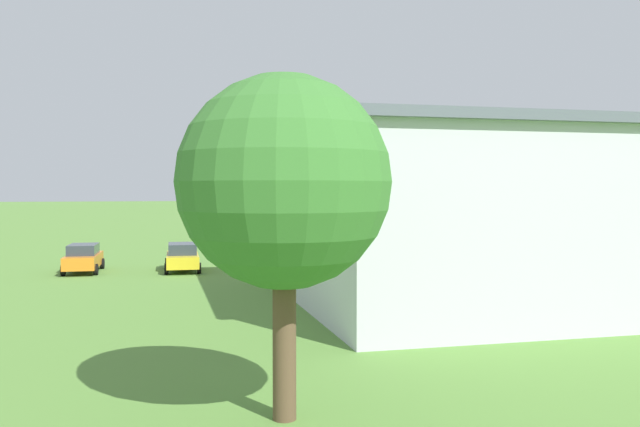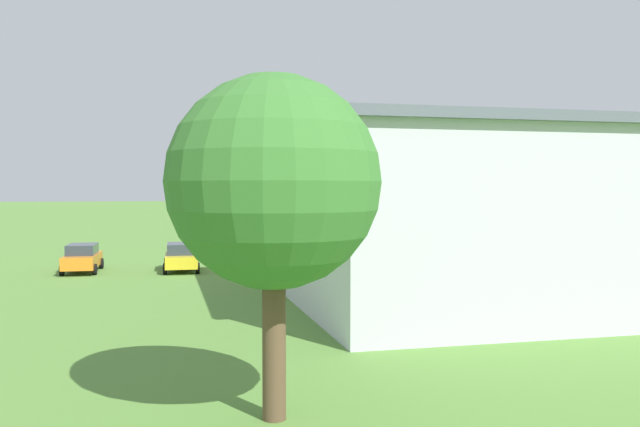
# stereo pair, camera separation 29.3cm
# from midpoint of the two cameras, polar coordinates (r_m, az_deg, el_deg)

# --- Properties ---
(ground_plane) EXTENTS (400.00, 400.00, 0.00)m
(ground_plane) POSITION_cam_midpoint_polar(r_m,az_deg,el_deg) (63.83, -1.34, -2.23)
(ground_plane) COLOR #568438
(hangar) EXTENTS (27.66, 16.76, 7.39)m
(hangar) POSITION_cam_midpoint_polar(r_m,az_deg,el_deg) (32.90, 21.59, -0.07)
(hangar) COLOR silver
(hangar) RESTS_ON ground_plane
(biplane) EXTENTS (8.01, 7.91, 4.00)m
(biplane) POSITION_cam_midpoint_polar(r_m,az_deg,el_deg) (65.78, -5.91, 1.15)
(biplane) COLOR silver
(car_blue) EXTENTS (2.05, 4.08, 1.62)m
(car_blue) POSITION_cam_midpoint_polar(r_m,az_deg,el_deg) (52.44, 23.03, -2.44)
(car_blue) COLOR #23389E
(car_blue) RESTS_ON ground_plane
(car_white) EXTENTS (2.44, 4.46, 1.66)m
(car_white) POSITION_cam_midpoint_polar(r_m,az_deg,el_deg) (42.65, -2.77, -3.27)
(car_white) COLOR white
(car_white) RESTS_ON ground_plane
(car_yellow) EXTENTS (2.17, 4.51, 1.64)m
(car_yellow) POSITION_cam_midpoint_polar(r_m,az_deg,el_deg) (40.25, -11.95, -3.66)
(car_yellow) COLOR gold
(car_yellow) RESTS_ON ground_plane
(car_orange) EXTENTS (2.14, 4.52, 1.64)m
(car_orange) POSITION_cam_midpoint_polar(r_m,az_deg,el_deg) (41.20, -19.88, -3.60)
(car_orange) COLOR orange
(car_orange) RESTS_ON ground_plane
(person_watching_takeoff) EXTENTS (0.43, 0.43, 1.73)m
(person_watching_takeoff) POSITION_cam_midpoint_polar(r_m,az_deg,el_deg) (43.89, 4.14, -3.11)
(person_watching_takeoff) COLOR #B23333
(person_watching_takeoff) RESTS_ON ground_plane
(person_beside_truck) EXTENTS (0.47, 0.47, 1.78)m
(person_beside_truck) POSITION_cam_midpoint_polar(r_m,az_deg,el_deg) (47.27, 12.63, -2.74)
(person_beside_truck) COLOR #72338C
(person_beside_truck) RESTS_ON ground_plane
(person_by_parked_cars) EXTENTS (0.50, 0.50, 1.73)m
(person_by_parked_cars) POSITION_cam_midpoint_polar(r_m,az_deg,el_deg) (52.31, 19.10, -2.37)
(person_by_parked_cars) COLOR #3F3F47
(person_by_parked_cars) RESTS_ON ground_plane
(person_near_hangar_door) EXTENTS (0.51, 0.51, 1.72)m
(person_near_hangar_door) POSITION_cam_midpoint_polar(r_m,az_deg,el_deg) (51.78, 16.87, -2.40)
(person_near_hangar_door) COLOR #33723F
(person_near_hangar_door) RESTS_ON ground_plane
(tree_behind_hangar_left) EXTENTS (4.53, 4.53, 7.31)m
(tree_behind_hangar_left) POSITION_cam_midpoint_polar(r_m,az_deg,el_deg) (13.91, -3.71, 2.62)
(tree_behind_hangar_left) COLOR brown
(tree_behind_hangar_left) RESTS_ON ground_plane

